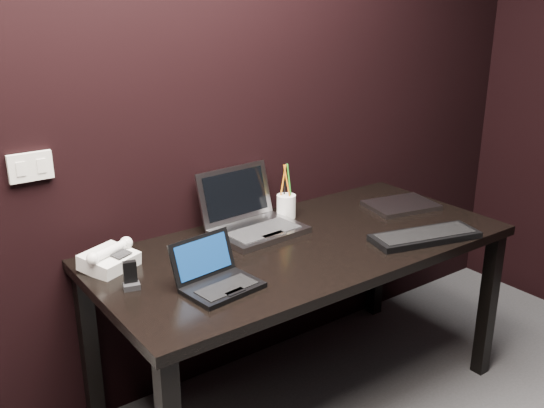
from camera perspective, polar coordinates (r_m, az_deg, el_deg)
wall_back at (r=2.46m, az=-8.25°, el=9.90°), size 4.00×0.00×4.00m
wall_switch at (r=2.27m, az=-21.79°, el=3.27°), size 0.15×0.02×0.10m
desk at (r=2.49m, az=3.01°, el=-5.24°), size 1.70×0.80×0.74m
netbook at (r=2.09m, az=-5.19°, el=-7.00°), size 0.28×0.25×0.16m
silver_laptop at (r=2.55m, az=-1.86°, el=-1.56°), size 0.38×0.35×0.25m
ext_keyboard at (r=2.55m, az=14.20°, el=-2.96°), size 0.48×0.27×0.03m
closed_laptop at (r=2.90m, az=12.04°, el=-0.11°), size 0.35×0.28×0.02m
desk_phone at (r=2.29m, az=-15.05°, el=-4.99°), size 0.22×0.21×0.10m
mobile_phone at (r=2.13m, az=-13.16°, el=-6.81°), size 0.06×0.06×0.10m
pen_cup at (r=2.70m, az=1.34°, el=-0.12°), size 0.10×0.10×0.25m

